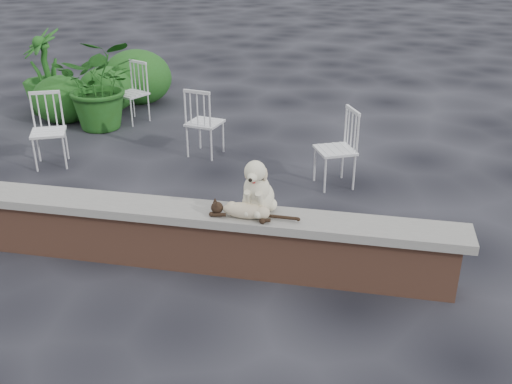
% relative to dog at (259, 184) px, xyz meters
% --- Properties ---
extents(ground, '(60.00, 60.00, 0.00)m').
position_rel_dog_xyz_m(ground, '(-1.29, -0.07, -0.84)').
color(ground, black).
rests_on(ground, ground).
extents(brick_wall, '(6.00, 0.30, 0.50)m').
position_rel_dog_xyz_m(brick_wall, '(-1.29, -0.07, -0.59)').
color(brick_wall, brown).
rests_on(brick_wall, ground).
extents(capstone, '(6.20, 0.40, 0.08)m').
position_rel_dog_xyz_m(capstone, '(-1.29, -0.07, -0.30)').
color(capstone, slate).
rests_on(capstone, brick_wall).
extents(dog, '(0.38, 0.48, 0.52)m').
position_rel_dog_xyz_m(dog, '(0.00, 0.00, 0.00)').
color(dog, beige).
rests_on(dog, capstone).
extents(cat, '(0.93, 0.30, 0.16)m').
position_rel_dog_xyz_m(cat, '(-0.08, -0.15, -0.18)').
color(cat, tan).
rests_on(cat, capstone).
extents(chair_b, '(0.75, 0.75, 0.94)m').
position_rel_dog_xyz_m(chair_b, '(-2.80, 3.84, -0.37)').
color(chair_b, white).
rests_on(chair_b, ground).
extents(chair_d, '(0.75, 0.75, 0.94)m').
position_rel_dog_xyz_m(chair_d, '(0.53, 1.98, -0.37)').
color(chair_d, white).
rests_on(chair_d, ground).
extents(chair_c, '(0.66, 0.66, 0.94)m').
position_rel_dog_xyz_m(chair_c, '(-1.27, 2.67, -0.37)').
color(chair_c, white).
rests_on(chair_c, ground).
extents(chair_a, '(0.74, 0.74, 0.94)m').
position_rel_dog_xyz_m(chair_a, '(-3.12, 1.90, -0.37)').
color(chair_a, white).
rests_on(chair_a, ground).
extents(potted_plant_a, '(1.50, 1.38, 1.39)m').
position_rel_dog_xyz_m(potted_plant_a, '(-3.11, 3.46, -0.15)').
color(potted_plant_a, '#1F4E16').
rests_on(potted_plant_a, ground).
extents(potted_plant_b, '(1.09, 1.09, 1.37)m').
position_rel_dog_xyz_m(potted_plant_b, '(-4.34, 4.02, -0.15)').
color(potted_plant_b, '#1F4E16').
rests_on(potted_plant_b, ground).
extents(shrubbery, '(1.83, 2.29, 0.96)m').
position_rel_dog_xyz_m(shrubbery, '(-3.43, 4.50, -0.45)').
color(shrubbery, '#1F4E16').
rests_on(shrubbery, ground).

